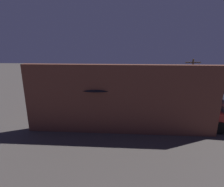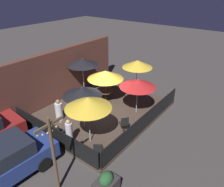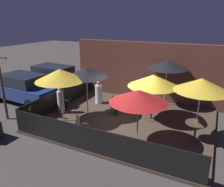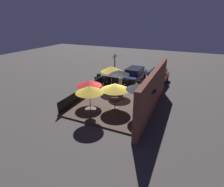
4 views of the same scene
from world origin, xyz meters
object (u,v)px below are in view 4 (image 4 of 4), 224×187
at_px(patio_umbrella_0, 115,87).
at_px(patron_1, 121,83).
at_px(patio_chair_1, 96,89).
at_px(patron_0, 136,90).
at_px(patio_chair_0, 105,82).
at_px(patio_umbrella_4, 119,72).
at_px(patio_chair_2, 120,94).
at_px(patio_umbrella_1, 90,89).
at_px(dining_table_1, 91,111).
at_px(patio_umbrella_2, 112,69).
at_px(patio_umbrella_5, 141,87).
at_px(parked_car_1, 157,77).
at_px(light_post, 115,66).
at_px(planter_box, 99,78).
at_px(parked_car_0, 135,74).
at_px(patio_chair_3, 127,84).
at_px(patio_umbrella_3, 89,83).
at_px(dining_table_0, 115,101).

distance_m(patio_umbrella_0, patron_1, 4.59).
height_order(patio_chair_1, patron_0, patron_0).
bearing_deg(patio_chair_1, patio_chair_0, 130.77).
distance_m(patio_umbrella_4, patio_chair_1, 2.67).
bearing_deg(patron_1, patio_chair_2, 149.15).
height_order(patio_umbrella_1, dining_table_1, patio_umbrella_1).
bearing_deg(patio_umbrella_2, patio_umbrella_5, 47.08).
relative_size(patron_0, patron_1, 0.95).
bearing_deg(parked_car_1, patio_umbrella_5, 5.78).
xyz_separation_m(patio_umbrella_4, patron_0, (-0.30, 1.64, -1.58)).
bearing_deg(patio_umbrella_4, light_post, -150.86).
xyz_separation_m(patio_umbrella_5, planter_box, (-5.50, -6.43, -1.86)).
height_order(patio_chair_0, parked_car_0, parked_car_0).
bearing_deg(patio_chair_3, dining_table_1, -11.50).
bearing_deg(patio_umbrella_2, patio_chair_3, 123.78).
bearing_deg(parked_car_1, light_post, -72.86).
height_order(light_post, parked_car_1, light_post).
relative_size(patio_umbrella_2, parked_car_1, 0.52).
bearing_deg(patron_1, patio_umbrella_5, 165.13).
xyz_separation_m(patio_umbrella_1, patio_chair_1, (-4.01, -1.78, -1.69)).
height_order(patio_umbrella_2, patio_chair_1, patio_umbrella_2).
bearing_deg(patron_0, patio_umbrella_5, 4.39).
height_order(patio_umbrella_4, parked_car_0, patio_umbrella_4).
height_order(patio_umbrella_4, parked_car_1, patio_umbrella_4).
height_order(patio_chair_1, patio_chair_2, patio_chair_1).
distance_m(patio_chair_0, planter_box, 1.76).
bearing_deg(planter_box, patio_umbrella_4, 54.65).
bearing_deg(parked_car_0, patio_chair_3, 4.22).
bearing_deg(patio_umbrella_3, patio_chair_3, 160.40).
bearing_deg(patio_umbrella_0, patio_umbrella_5, 86.50).
height_order(patio_umbrella_4, planter_box, patio_umbrella_4).
height_order(patron_0, parked_car_0, parked_car_0).
xyz_separation_m(patio_umbrella_3, light_post, (-6.39, -0.50, -0.18)).
bearing_deg(dining_table_1, light_post, -168.20).
bearing_deg(patio_chair_1, patio_umbrella_5, 11.82).
distance_m(patio_umbrella_2, patio_chair_1, 2.46).
bearing_deg(patio_chair_0, planter_box, -165.79).
height_order(patron_0, patron_1, patron_1).
relative_size(patio_umbrella_0, parked_car_0, 0.51).
bearing_deg(light_post, patio_chair_1, -0.60).
bearing_deg(parked_car_1, patio_chair_3, -36.80).
height_order(dining_table_1, patio_chair_0, patio_chair_0).
bearing_deg(patio_umbrella_1, patio_chair_2, 168.74).
height_order(patio_chair_0, patio_chair_3, patio_chair_3).
bearing_deg(patio_umbrella_0, dining_table_1, -26.49).
height_order(patio_umbrella_1, patio_umbrella_3, patio_umbrella_1).
bearing_deg(patio_umbrella_1, patio_chair_1, -156.04).
height_order(patio_umbrella_3, dining_table_0, patio_umbrella_3).
height_order(dining_table_1, patio_chair_2, patio_chair_2).
bearing_deg(parked_car_1, patio_chair_2, -16.73).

